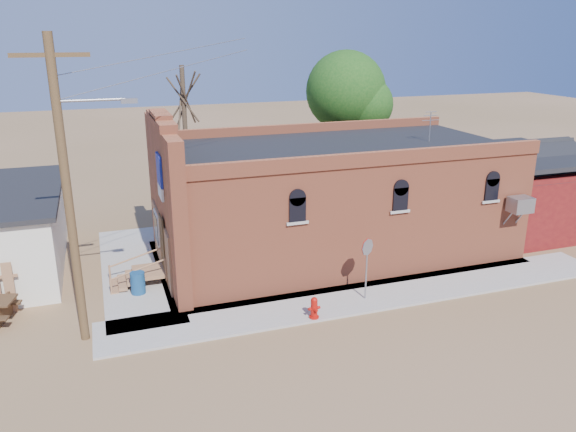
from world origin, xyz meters
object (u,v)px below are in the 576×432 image
object	(u,v)px
trash_barrel	(138,283)
fire_hydrant	(314,308)
stop_sign	(367,253)
utility_pole	(69,189)
brick_bar	(328,199)

from	to	relation	value
trash_barrel	fire_hydrant	bearing A→B (deg)	-35.59
stop_sign	fire_hydrant	bearing A→B (deg)	-167.20
stop_sign	trash_barrel	size ratio (longest dim) A/B	2.82
utility_pole	stop_sign	size ratio (longest dim) A/B	4.03
trash_barrel	stop_sign	bearing A→B (deg)	-22.06
stop_sign	utility_pole	bearing A→B (deg)	171.53
utility_pole	stop_sign	world-z (taller)	utility_pole
brick_bar	stop_sign	bearing A→B (deg)	-96.49
utility_pole	trash_barrel	distance (m)	5.30
brick_bar	fire_hydrant	bearing A→B (deg)	-116.66
brick_bar	stop_sign	xyz separation A→B (m)	(-0.54, -4.76, -0.54)
utility_pole	fire_hydrant	xyz separation A→B (m)	(7.03, -1.20, -4.33)
trash_barrel	utility_pole	bearing A→B (deg)	-124.38
brick_bar	stop_sign	distance (m)	4.82
stop_sign	brick_bar	bearing A→B (deg)	77.92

